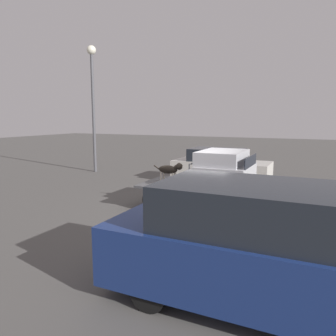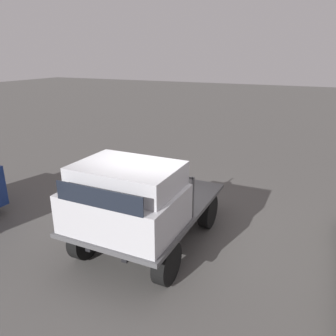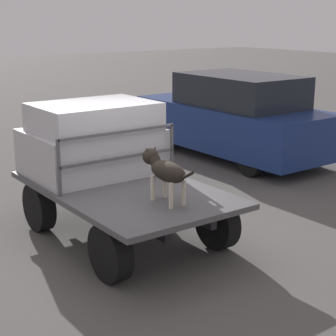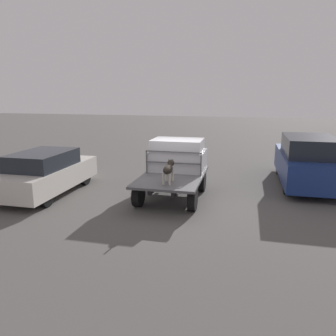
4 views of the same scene
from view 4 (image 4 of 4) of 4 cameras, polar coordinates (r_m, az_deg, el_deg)
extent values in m
plane|color=#514F4C|center=(11.59, 0.77, -5.21)|extent=(80.00, 80.00, 0.00)
cylinder|color=black|center=(12.71, -2.05, -1.77)|extent=(0.77, 0.24, 0.77)
cylinder|color=black|center=(12.37, 5.92, -2.25)|extent=(0.77, 0.24, 0.77)
cylinder|color=black|center=(10.70, -5.18, -4.69)|extent=(0.77, 0.24, 0.77)
cylinder|color=black|center=(10.29, 4.29, -5.40)|extent=(0.77, 0.24, 0.77)
cube|color=black|center=(11.48, -1.01, -1.97)|extent=(3.25, 0.10, 0.18)
cube|color=black|center=(11.33, 2.60, -2.20)|extent=(3.25, 0.10, 0.18)
cube|color=#4C4C4F|center=(11.37, 0.79, -1.45)|extent=(3.53, 2.10, 0.08)
cube|color=#B7B7BC|center=(12.19, 1.77, 1.43)|extent=(1.53, 1.98, 0.71)
cube|color=#B7B7BC|center=(11.97, 1.68, 4.00)|extent=(1.30, 1.82, 0.43)
cube|color=black|center=(12.83, 2.47, 4.31)|extent=(0.02, 1.62, 0.33)
cube|color=#4C4C4F|center=(11.62, -3.75, 1.11)|extent=(0.04, 0.04, 0.82)
cube|color=#4C4C4F|center=(11.21, 5.76, 0.63)|extent=(0.04, 0.04, 0.82)
cube|color=#4C4C4F|center=(11.30, 0.93, 2.80)|extent=(0.04, 1.94, 0.04)
cube|color=#4C4C4F|center=(11.38, 0.92, 0.87)|extent=(0.04, 1.94, 0.04)
cylinder|color=beige|center=(10.57, -0.28, -1.37)|extent=(0.06, 0.06, 0.35)
cylinder|color=beige|center=(10.53, 0.82, -1.43)|extent=(0.06, 0.06, 0.35)
cylinder|color=beige|center=(10.18, -0.85, -1.95)|extent=(0.06, 0.06, 0.35)
cylinder|color=beige|center=(10.13, 0.30, -2.02)|extent=(0.06, 0.06, 0.35)
ellipsoid|color=black|center=(10.29, 0.00, -0.26)|extent=(0.68, 0.28, 0.28)
sphere|color=beige|center=(10.48, 0.24, -0.29)|extent=(0.12, 0.12, 0.12)
cylinder|color=black|center=(10.54, 0.37, 0.49)|extent=(0.20, 0.15, 0.19)
sphere|color=black|center=(10.65, 0.51, 0.89)|extent=(0.23, 0.23, 0.23)
cone|color=beige|center=(10.74, 0.63, 0.91)|extent=(0.13, 0.13, 0.13)
cone|color=black|center=(10.63, 0.17, 1.41)|extent=(0.06, 0.08, 0.10)
cone|color=black|center=(10.60, 0.83, 1.38)|extent=(0.06, 0.08, 0.10)
cylinder|color=black|center=(9.91, -0.53, -0.62)|extent=(0.29, 0.04, 0.19)
cylinder|color=black|center=(14.32, -19.78, -1.19)|extent=(0.60, 0.20, 0.60)
cylinder|color=black|center=(13.54, -14.24, -1.60)|extent=(0.60, 0.20, 0.60)
cylinder|color=black|center=(12.26, -26.58, -4.15)|extent=(0.60, 0.20, 0.60)
cylinder|color=black|center=(11.33, -20.48, -4.90)|extent=(0.60, 0.20, 0.60)
cube|color=beige|center=(12.74, -20.21, -1.36)|extent=(4.33, 1.84, 0.77)
cube|color=#1E232B|center=(12.42, -20.99, 1.37)|extent=(2.38, 1.66, 0.56)
cylinder|color=black|center=(15.70, 18.77, 0.09)|extent=(0.60, 0.20, 0.60)
cylinder|color=black|center=(15.97, 25.07, -0.24)|extent=(0.60, 0.20, 0.60)
cylinder|color=black|center=(12.65, 19.99, -3.03)|extent=(0.60, 0.20, 0.60)
cube|color=navy|center=(14.19, 22.99, 0.30)|extent=(5.10, 2.04, 1.00)
cube|color=#1E232B|center=(13.80, 23.47, 3.55)|extent=(2.81, 1.84, 0.72)
camera|label=1|loc=(16.21, 41.19, 7.57)|focal=35.00mm
camera|label=2|loc=(17.03, -5.08, 13.51)|focal=35.00mm
camera|label=3|loc=(7.65, -45.93, 6.28)|focal=60.00mm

